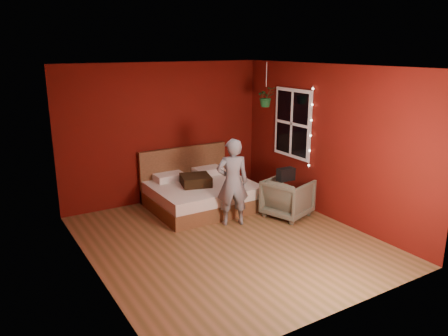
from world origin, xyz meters
The scene contains 10 objects.
floor centered at (0.00, 0.00, 0.00)m, with size 4.50×4.50×0.00m, color brown.
room_walls centered at (0.00, 0.00, 1.68)m, with size 4.04×4.54×2.62m.
window centered at (1.97, 0.90, 1.50)m, with size 0.05×0.97×1.27m.
fairy_lights centered at (1.94, 0.38, 1.50)m, with size 0.04×0.04×1.45m.
bed centered at (0.35, 1.51, 0.26)m, with size 1.82×1.55×1.00m.
person centered at (0.41, 0.50, 0.73)m, with size 0.53×0.35×1.46m, color slate.
armchair centered at (1.42, 0.30, 0.33)m, with size 0.71×0.73×0.67m, color #60614C.
handbag centered at (1.34, 0.28, 0.77)m, with size 0.30×0.15×0.21m, color black.
throw_pillow centered at (0.22, 1.44, 0.54)m, with size 0.51×0.51×0.18m, color black.
hanging_plant centered at (1.53, 1.15, 1.99)m, with size 0.36×0.33×0.79m.
Camera 1 is at (-3.26, -5.23, 2.86)m, focal length 35.00 mm.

